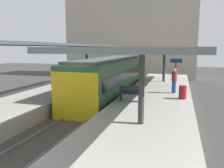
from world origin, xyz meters
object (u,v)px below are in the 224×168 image
at_px(commuter_train, 110,78).
at_px(passenger_near_bench, 174,80).
at_px(platform_bench, 131,93).
at_px(platform_sign, 176,66).
at_px(litter_bin, 183,92).

distance_m(commuter_train, passenger_near_bench, 4.98).
relative_size(commuter_train, platform_bench, 9.08).
relative_size(platform_sign, litter_bin, 2.76).
bearing_deg(passenger_near_bench, platform_sign, 89.57).
distance_m(commuter_train, platform_bench, 4.92).
relative_size(platform_sign, passenger_near_bench, 1.32).
bearing_deg(litter_bin, commuter_train, 152.68).
height_order(commuter_train, litter_bin, commuter_train).
relative_size(platform_bench, passenger_near_bench, 0.83).
height_order(platform_bench, litter_bin, platform_bench).
relative_size(commuter_train, litter_bin, 15.89).
xyz_separation_m(platform_sign, passenger_near_bench, (-0.02, -2.81, -0.75)).
xyz_separation_m(platform_sign, litter_bin, (0.54, -4.59, -1.22)).
relative_size(platform_bench, litter_bin, 1.75).
distance_m(platform_bench, platform_sign, 6.54).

